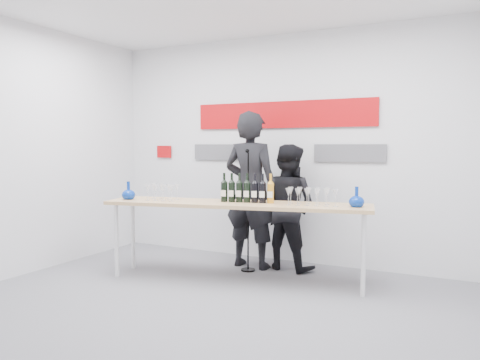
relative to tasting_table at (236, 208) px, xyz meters
The scene contains 12 objects.
ground 1.19m from the tasting_table, 83.12° to the right, with size 5.00×5.00×0.00m, color slate.
back_wall 1.34m from the tasting_table, 85.00° to the left, with size 5.00×0.04×3.00m, color silver.
signage 1.49m from the tasting_table, 87.68° to the left, with size 3.38×0.02×0.79m.
tasting_table is the anchor object (origin of this frame).
wine_bottles 0.26m from the tasting_table, 27.30° to the left, with size 0.62×0.20×0.33m.
decanter_left 1.33m from the tasting_table, 166.74° to the right, with size 0.16×0.16×0.21m, color navy, non-canonical shape.
decanter_right 1.33m from the tasting_table, ahead, with size 0.16×0.16×0.21m, color navy, non-canonical shape.
glasses_left 0.92m from the tasting_table, 168.53° to the right, with size 0.39×0.28×0.18m.
glasses_right 0.85m from the tasting_table, 10.97° to the left, with size 0.59×0.30×0.18m.
presenter_left 0.66m from the tasting_table, 100.34° to the left, with size 0.72×0.47×1.97m, color black.
presenter_right 0.84m from the tasting_table, 67.19° to the left, with size 0.76×0.59×1.56m, color black.
mic_stand 0.59m from the tasting_table, 98.15° to the left, with size 0.18×0.18×1.50m.
Camera 1 is at (2.29, -3.83, 1.55)m, focal length 35.00 mm.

